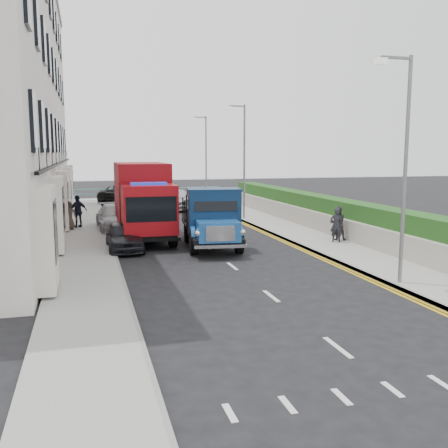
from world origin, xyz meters
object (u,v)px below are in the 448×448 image
at_px(lamp_mid, 242,155).
at_px(lamp_near, 402,158).
at_px(red_lorry, 143,199).
at_px(bedford_lorry, 213,222).
at_px(parked_car_front, 124,236).
at_px(lamp_far, 205,154).
at_px(pedestrian_east_near, 336,225).

bearing_deg(lamp_mid, lamp_near, -90.00).
xyz_separation_m(lamp_near, red_lorry, (-6.63, 11.05, -2.06)).
distance_m(lamp_mid, bedford_lorry, 10.08).
bearing_deg(parked_car_front, lamp_mid, 44.55).
bearing_deg(lamp_mid, parked_car_front, -134.73).
bearing_deg(bedford_lorry, red_lorry, 130.60).
bearing_deg(parked_car_front, lamp_far, 65.74).
distance_m(lamp_mid, pedestrian_east_near, 9.67).
relative_size(lamp_near, red_lorry, 1.00).
distance_m(bedford_lorry, red_lorry, 4.67).
bearing_deg(red_lorry, pedestrian_east_near, -25.48).
height_order(lamp_mid, parked_car_front, lamp_mid).
bearing_deg(lamp_mid, pedestrian_east_near, -79.76).
relative_size(lamp_far, red_lorry, 1.00).
bearing_deg(lamp_far, parked_car_front, -113.54).
relative_size(bedford_lorry, parked_car_front, 1.59).
height_order(red_lorry, pedestrian_east_near, red_lorry).
relative_size(lamp_far, bedford_lorry, 1.22).
bearing_deg(red_lorry, bedford_lorry, -55.60).
bearing_deg(pedestrian_east_near, lamp_near, 97.66).
distance_m(red_lorry, parked_car_front, 3.39).
bearing_deg(bedford_lorry, lamp_mid, 72.01).
bearing_deg(red_lorry, lamp_far, 66.78).
bearing_deg(lamp_far, lamp_mid, -90.00).
distance_m(lamp_far, pedestrian_east_near, 19.33).
height_order(red_lorry, parked_car_front, red_lorry).
height_order(lamp_near, red_lorry, lamp_near).
bearing_deg(lamp_far, bedford_lorry, -102.25).
bearing_deg(parked_car_front, lamp_near, -47.06).
distance_m(lamp_mid, red_lorry, 8.53).
bearing_deg(bedford_lorry, lamp_near, -53.63).
bearing_deg(pedestrian_east_near, bedford_lorry, 18.47).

